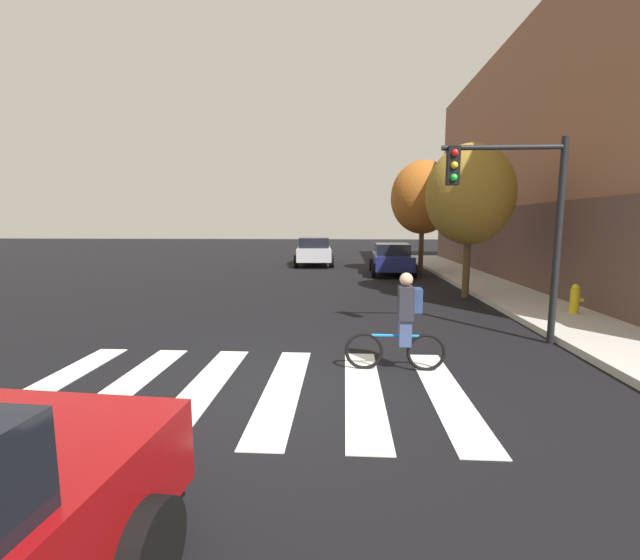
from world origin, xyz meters
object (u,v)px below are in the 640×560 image
Objects in this scene: sedan_mid at (392,258)px; traffic_light_near at (518,205)px; sedan_far at (314,251)px; cyclist at (403,322)px; street_tree_near at (470,195)px; fire_hydrant at (575,299)px; street_tree_mid at (423,197)px.

traffic_light_near is at bearing -84.40° from sedan_mid.
cyclist is (2.84, -17.99, -0.01)m from sedan_far.
cyclist reaches higher than sedan_far.
street_tree_near is (3.12, 7.31, 2.59)m from cyclist.
street_tree_near is (-1.93, 3.13, 2.90)m from fire_hydrant.
street_tree_near is at bearing 121.56° from fire_hydrant.
sedan_far is 0.97× the size of street_tree_near.
cyclist is at bearing -113.11° from street_tree_near.
street_tree_near is (1.79, -6.43, 2.65)m from sedan_mid.
sedan_far reaches higher than fire_hydrant.
street_tree_mid reaches higher than traffic_light_near.
street_tree_near reaches higher than cyclist.
fire_hydrant is 0.15× the size of street_tree_near.
traffic_light_near is at bearing -137.16° from fire_hydrant.
cyclist is 0.31× the size of street_tree_mid.
fire_hydrant is (7.88, -13.81, -0.32)m from sedan_far.
fire_hydrant is at bearing -77.85° from street_tree_mid.
sedan_far is 0.88× the size of street_tree_mid.
cyclist reaches higher than sedan_mid.
sedan_far is 15.90m from fire_hydrant.
sedan_mid is 5.68× the size of fire_hydrant.
traffic_light_near is 5.56m from street_tree_near.
sedan_mid is 13.81m from cyclist.
traffic_light_near reaches higher than sedan_mid.
street_tree_mid reaches higher than street_tree_near.
cyclist reaches higher than fire_hydrant.
cyclist is 0.41× the size of traffic_light_near.
street_tree_mid is (2.86, 14.32, 2.93)m from cyclist.
sedan_mid is at bearing 111.21° from fire_hydrant.
cyclist is 0.34× the size of street_tree_near.
cyclist is (-1.33, -13.75, 0.06)m from sedan_mid.
cyclist is 8.36m from street_tree_near.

